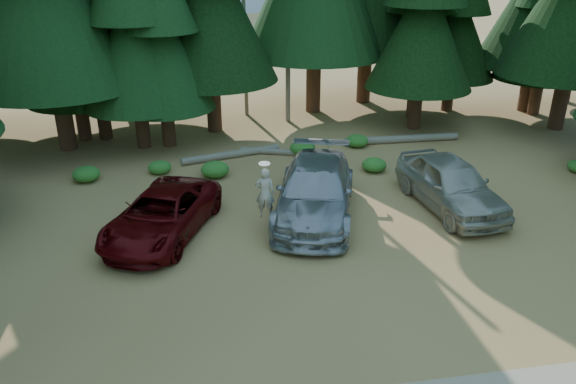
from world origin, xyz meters
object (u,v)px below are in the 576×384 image
object	(u,v)px
log_left	(231,155)
log_right	(402,139)
log_mid	(276,152)
frisbee_player	(265,193)
silver_minivan_right	(451,184)
red_pickup	(162,214)
silver_minivan_center	(315,191)

from	to	relation	value
log_left	log_right	size ratio (longest dim) A/B	0.81
log_mid	log_left	bearing A→B (deg)	-158.47
frisbee_player	log_right	world-z (taller)	frisbee_player
silver_minivan_right	log_left	xyz separation A→B (m)	(-7.17, 6.19, -0.73)
silver_minivan_right	red_pickup	bearing A→B (deg)	176.59
red_pickup	silver_minivan_right	world-z (taller)	silver_minivan_right
log_mid	log_right	bearing A→B (deg)	24.56
red_pickup	frisbee_player	world-z (taller)	frisbee_player
silver_minivan_right	log_right	distance (m)	7.00
silver_minivan_right	frisbee_player	size ratio (longest dim) A/B	2.83
silver_minivan_center	silver_minivan_right	xyz separation A→B (m)	(4.77, -0.16, -0.01)
frisbee_player	log_left	size ratio (longest dim) A/B	0.42
silver_minivan_center	log_mid	xyz separation A→B (m)	(-0.41, 6.13, -0.76)
silver_minivan_center	log_left	bearing A→B (deg)	128.32
silver_minivan_right	frisbee_player	xyz separation A→B (m)	(-6.56, -0.52, 0.38)
red_pickup	log_mid	world-z (taller)	red_pickup
red_pickup	log_right	world-z (taller)	red_pickup
frisbee_player	log_right	bearing A→B (deg)	-122.38
red_pickup	silver_minivan_right	bearing A→B (deg)	25.54
silver_minivan_center	log_mid	world-z (taller)	silver_minivan_center
silver_minivan_center	log_left	world-z (taller)	silver_minivan_center
red_pickup	frisbee_player	xyz separation A→B (m)	(3.27, -0.09, 0.55)
log_right	log_mid	bearing A→B (deg)	-173.41
silver_minivan_right	log_left	distance (m)	9.50
red_pickup	log_right	xyz separation A→B (m)	(10.63, 7.34, -0.55)
log_left	silver_minivan_right	bearing A→B (deg)	-55.80
log_mid	red_pickup	bearing A→B (deg)	-106.11
silver_minivan_center	frisbee_player	distance (m)	1.95
silver_minivan_center	log_right	size ratio (longest dim) A/B	1.13
frisbee_player	log_mid	xyz separation A→B (m)	(1.38, 6.80, -1.14)
red_pickup	log_right	distance (m)	12.93
silver_minivan_center	red_pickup	bearing A→B (deg)	-156.77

